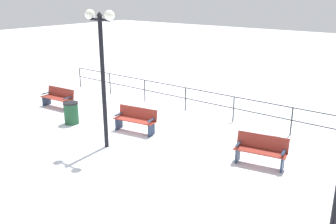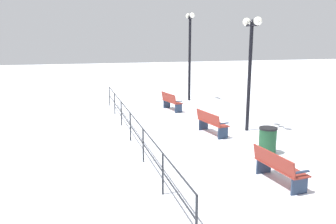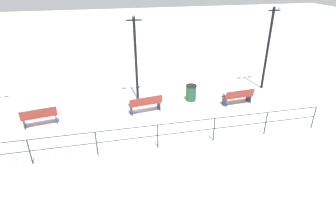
% 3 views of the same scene
% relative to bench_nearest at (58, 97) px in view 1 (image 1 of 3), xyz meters
% --- Properties ---
extents(ground_plane, '(80.00, 80.00, 0.00)m').
position_rel_bench_nearest_xyz_m(ground_plane, '(0.11, 4.85, -0.46)').
color(ground_plane, white).
rests_on(ground_plane, ground).
extents(bench_nearest, '(0.71, 1.68, 0.87)m').
position_rel_bench_nearest_xyz_m(bench_nearest, '(0.00, 0.00, 0.00)').
color(bench_nearest, maroon).
rests_on(bench_nearest, ground).
extents(bench_second, '(0.77, 1.70, 0.91)m').
position_rel_bench_nearest_xyz_m(bench_second, '(0.14, 4.84, 0.03)').
color(bench_second, maroon).
rests_on(bench_second, ground).
extents(bench_third, '(0.77, 1.61, 0.92)m').
position_rel_bench_nearest_xyz_m(bench_third, '(-0.10, 9.68, 0.03)').
color(bench_third, maroon).
rests_on(bench_third, ground).
extents(lamppost_middle, '(0.32, 1.18, 4.48)m').
position_rel_bench_nearest_xyz_m(lamppost_middle, '(1.78, 5.01, 2.70)').
color(lamppost_middle, black).
rests_on(lamppost_middle, ground).
extents(waterfront_railing, '(0.05, 14.09, 1.07)m').
position_rel_bench_nearest_xyz_m(waterfront_railing, '(-3.04, 4.85, 0.27)').
color(waterfront_railing, '#26282D').
rests_on(waterfront_railing, ground).
extents(trash_bin, '(0.58, 0.58, 0.87)m').
position_rel_bench_nearest_xyz_m(trash_bin, '(1.03, 2.23, -0.02)').
color(trash_bin, '#1E4C2D').
rests_on(trash_bin, ground).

